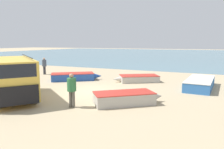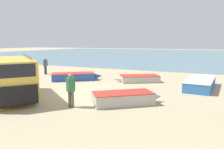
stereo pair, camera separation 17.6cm
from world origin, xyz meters
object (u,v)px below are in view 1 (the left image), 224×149
object	(u,v)px
parked_van	(12,77)
fisherman_0	(72,87)
fishing_rowboat_0	(200,83)
fishing_rowboat_1	(126,98)
fishing_rowboat_3	(138,78)
fishing_rowboat_2	(74,77)
fisherman_1	(44,64)

from	to	relation	value
parked_van	fisherman_0	bearing A→B (deg)	36.70
parked_van	fishing_rowboat_0	bearing A→B (deg)	76.26
fishing_rowboat_1	fisherman_0	world-z (taller)	fisherman_0
fishing_rowboat_0	fishing_rowboat_3	size ratio (longest dim) A/B	1.48
fishing_rowboat_2	fishing_rowboat_3	xyz separation A→B (m)	(5.18, 1.48, -0.04)
fishing_rowboat_3	fisherman_0	bearing A→B (deg)	52.66
parked_van	fisherman_0	xyz separation A→B (m)	(4.07, -0.08, -0.25)
fisherman_0	fishing_rowboat_3	bearing A→B (deg)	174.48
fishing_rowboat_2	fisherman_0	xyz separation A→B (m)	(4.35, -6.70, 0.71)
fishing_rowboat_0	fishing_rowboat_1	xyz separation A→B (m)	(-3.35, -6.09, -0.02)
fisherman_1	fishing_rowboat_2	bearing A→B (deg)	-25.57
fisherman_1	fishing_rowboat_3	bearing A→B (deg)	-7.08
parked_van	fishing_rowboat_0	distance (m)	12.37
fishing_rowboat_1	parked_van	bearing A→B (deg)	155.29
fishing_rowboat_1	fishing_rowboat_3	xyz separation A→B (m)	(-1.42, 6.53, -0.05)
fishing_rowboat_2	fisherman_1	bearing A→B (deg)	123.94
fishing_rowboat_2	parked_van	bearing A→B (deg)	-124.12
fishing_rowboat_0	fishing_rowboat_1	world-z (taller)	fishing_rowboat_0
fishing_rowboat_0	fishing_rowboat_3	world-z (taller)	fishing_rowboat_0
parked_van	fisherman_0	distance (m)	4.08
fishing_rowboat_1	fishing_rowboat_3	distance (m)	6.68
fishing_rowboat_3	fishing_rowboat_1	bearing A→B (deg)	70.71
parked_van	fishing_rowboat_1	size ratio (longest dim) A/B	1.56
fishing_rowboat_1	fisherman_0	bearing A→B (deg)	177.63
fishing_rowboat_1	fishing_rowboat_2	distance (m)	8.31
parked_van	fishing_rowboat_2	world-z (taller)	parked_van
fisherman_0	parked_van	bearing A→B (deg)	-90.90
fisherman_0	fisherman_1	world-z (taller)	fisherman_0
fishing_rowboat_2	fisherman_0	bearing A→B (deg)	-93.53
fishing_rowboat_3	fisherman_1	world-z (taller)	fisherman_1
fishing_rowboat_0	fisherman_0	xyz separation A→B (m)	(-5.60, -7.74, 0.68)
parked_van	fishing_rowboat_1	bearing A→B (deg)	51.80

